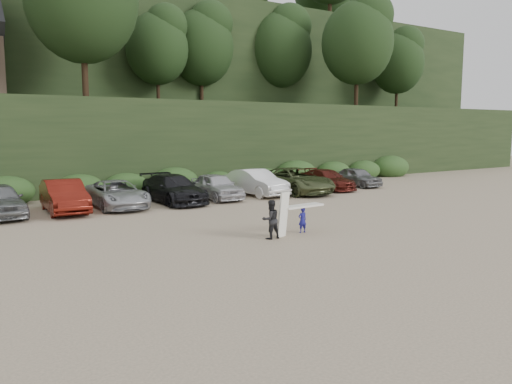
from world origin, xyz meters
TOP-DOWN VIEW (x-y plane):
  - ground at (0.00, 0.00)m, footprint 120.00×120.00m
  - hillside_backdrop at (-0.26, 35.93)m, footprint 90.00×41.50m
  - parked_cars at (-4.46, 9.95)m, footprint 36.35×6.00m
  - child_surfer at (-0.01, -0.16)m, footprint 1.89×0.67m
  - adult_surfer at (-1.66, -0.41)m, footprint 1.20×0.58m

SIDE VIEW (x-z plane):
  - ground at x=0.00m, z-range 0.00..0.00m
  - adult_surfer at x=-1.66m, z-range -0.12..1.62m
  - child_surfer at x=-0.01m, z-range 0.20..1.31m
  - parked_cars at x=-4.46m, z-range -0.05..1.58m
  - hillside_backdrop at x=-0.26m, z-range -2.78..25.22m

